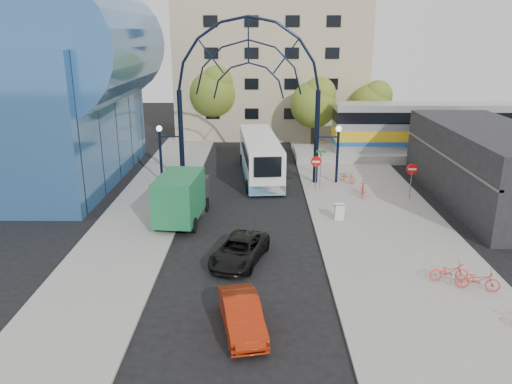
{
  "coord_description": "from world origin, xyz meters",
  "views": [
    {
      "loc": [
        0.77,
        -22.25,
        10.89
      ],
      "look_at": [
        0.58,
        6.0,
        1.87
      ],
      "focal_mm": 35.0,
      "sensor_mm": 36.0,
      "label": 1
    }
  ],
  "objects_px": {
    "street_name_sign": "(321,161)",
    "red_sedan": "(242,315)",
    "do_not_enter_sign": "(412,173)",
    "sandwich_board": "(339,210)",
    "tree_north_c": "(373,103)",
    "city_bus": "(260,156)",
    "bike_near_a": "(347,176)",
    "stop_sign": "(316,165)",
    "black_suv": "(240,250)",
    "gateway_arch": "(249,68)",
    "bike_far_a": "(478,280)",
    "green_truck": "(183,196)",
    "train_car": "(475,127)",
    "bike_near_b": "(363,188)",
    "tree_north_b": "(214,90)",
    "bike_far_c": "(449,272)",
    "tree_north_a": "(315,102)"
  },
  "relations": [
    {
      "from": "red_sedan",
      "to": "bike_near_b",
      "type": "xyz_separation_m",
      "value": [
        7.83,
        16.33,
        0.0
      ]
    },
    {
      "from": "train_car",
      "to": "red_sedan",
      "type": "bearing_deg",
      "value": -125.76
    },
    {
      "from": "city_bus",
      "to": "green_truck",
      "type": "height_order",
      "value": "city_bus"
    },
    {
      "from": "train_car",
      "to": "black_suv",
      "type": "relative_size",
      "value": 5.62
    },
    {
      "from": "train_car",
      "to": "green_truck",
      "type": "bearing_deg",
      "value": -146.51
    },
    {
      "from": "sandwich_board",
      "to": "bike_far_a",
      "type": "relative_size",
      "value": 0.53
    },
    {
      "from": "stop_sign",
      "to": "black_suv",
      "type": "xyz_separation_m",
      "value": [
        -5.0,
        -11.6,
        -1.37
      ]
    },
    {
      "from": "tree_north_c",
      "to": "black_suv",
      "type": "bearing_deg",
      "value": -114.1
    },
    {
      "from": "bike_far_c",
      "to": "train_car",
      "type": "bearing_deg",
      "value": -26.05
    },
    {
      "from": "do_not_enter_sign",
      "to": "bike_far_a",
      "type": "distance_m",
      "value": 12.7
    },
    {
      "from": "stop_sign",
      "to": "city_bus",
      "type": "bearing_deg",
      "value": 134.31
    },
    {
      "from": "green_truck",
      "to": "bike_far_c",
      "type": "height_order",
      "value": "green_truck"
    },
    {
      "from": "city_bus",
      "to": "train_car",
      "type": "bearing_deg",
      "value": 12.05
    },
    {
      "from": "bike_near_a",
      "to": "gateway_arch",
      "type": "bearing_deg",
      "value": 147.99
    },
    {
      "from": "street_name_sign",
      "to": "red_sedan",
      "type": "bearing_deg",
      "value": -105.59
    },
    {
      "from": "do_not_enter_sign",
      "to": "green_truck",
      "type": "xyz_separation_m",
      "value": [
        -14.83,
        -3.77,
        -0.46
      ]
    },
    {
      "from": "do_not_enter_sign",
      "to": "train_car",
      "type": "relative_size",
      "value": 0.1
    },
    {
      "from": "tree_north_b",
      "to": "do_not_enter_sign",
      "type": "bearing_deg",
      "value": -53.26
    },
    {
      "from": "train_car",
      "to": "tree_north_c",
      "type": "height_order",
      "value": "tree_north_c"
    },
    {
      "from": "bike_near_b",
      "to": "bike_far_c",
      "type": "relative_size",
      "value": 1.01
    },
    {
      "from": "sandwich_board",
      "to": "red_sedan",
      "type": "xyz_separation_m",
      "value": [
        -5.48,
        -11.59,
        -0.09
      ]
    },
    {
      "from": "tree_north_b",
      "to": "sandwich_board",
      "type": "bearing_deg",
      "value": -68.41
    },
    {
      "from": "bike_near_a",
      "to": "bike_far_c",
      "type": "xyz_separation_m",
      "value": [
        1.95,
        -15.78,
        0.01
      ]
    },
    {
      "from": "sandwich_board",
      "to": "bike_near_a",
      "type": "distance_m",
      "value": 8.23
    },
    {
      "from": "city_bus",
      "to": "gateway_arch",
      "type": "bearing_deg",
      "value": -117.06
    },
    {
      "from": "do_not_enter_sign",
      "to": "tree_north_c",
      "type": "xyz_separation_m",
      "value": [
        1.12,
        17.93,
        2.3
      ]
    },
    {
      "from": "bike_far_a",
      "to": "sandwich_board",
      "type": "bearing_deg",
      "value": 46.1
    },
    {
      "from": "stop_sign",
      "to": "bike_far_a",
      "type": "height_order",
      "value": "stop_sign"
    },
    {
      "from": "street_name_sign",
      "to": "sandwich_board",
      "type": "distance_m",
      "value": 6.78
    },
    {
      "from": "tree_north_a",
      "to": "city_bus",
      "type": "bearing_deg",
      "value": -118.22
    },
    {
      "from": "do_not_enter_sign",
      "to": "red_sedan",
      "type": "xyz_separation_m",
      "value": [
        -10.88,
        -15.61,
        -1.32
      ]
    },
    {
      "from": "tree_north_a",
      "to": "tree_north_c",
      "type": "relative_size",
      "value": 1.08
    },
    {
      "from": "bike_near_b",
      "to": "gateway_arch",
      "type": "bearing_deg",
      "value": 167.43
    },
    {
      "from": "gateway_arch",
      "to": "bike_far_a",
      "type": "relative_size",
      "value": 7.27
    },
    {
      "from": "street_name_sign",
      "to": "tree_north_b",
      "type": "height_order",
      "value": "tree_north_b"
    },
    {
      "from": "tree_north_c",
      "to": "do_not_enter_sign",
      "type": "bearing_deg",
      "value": -93.58
    },
    {
      "from": "sandwich_board",
      "to": "street_name_sign",
      "type": "bearing_deg",
      "value": 93.46
    },
    {
      "from": "bike_far_a",
      "to": "gateway_arch",
      "type": "bearing_deg",
      "value": 49.11
    },
    {
      "from": "do_not_enter_sign",
      "to": "bike_near_a",
      "type": "bearing_deg",
      "value": 131.61
    },
    {
      "from": "green_truck",
      "to": "red_sedan",
      "type": "distance_m",
      "value": 12.51
    },
    {
      "from": "city_bus",
      "to": "bike_far_c",
      "type": "bearing_deg",
      "value": -69.52
    },
    {
      "from": "bike_near_b",
      "to": "bike_far_a",
      "type": "distance_m",
      "value": 13.54
    },
    {
      "from": "bike_near_b",
      "to": "street_name_sign",
      "type": "bearing_deg",
      "value": 155.5
    },
    {
      "from": "tree_north_c",
      "to": "city_bus",
      "type": "xyz_separation_m",
      "value": [
        -11.29,
        -11.86,
        -2.62
      ]
    },
    {
      "from": "gateway_arch",
      "to": "tree_north_c",
      "type": "relative_size",
      "value": 2.1
    },
    {
      "from": "green_truck",
      "to": "bike_far_a",
      "type": "height_order",
      "value": "green_truck"
    },
    {
      "from": "gateway_arch",
      "to": "sandwich_board",
      "type": "xyz_separation_m",
      "value": [
        5.6,
        -8.02,
        -7.81
      ]
    },
    {
      "from": "gateway_arch",
      "to": "tree_north_b",
      "type": "distance_m",
      "value": 16.72
    },
    {
      "from": "do_not_enter_sign",
      "to": "sandwich_board",
      "type": "height_order",
      "value": "do_not_enter_sign"
    },
    {
      "from": "train_car",
      "to": "tree_north_b",
      "type": "bearing_deg",
      "value": 161.64
    }
  ]
}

